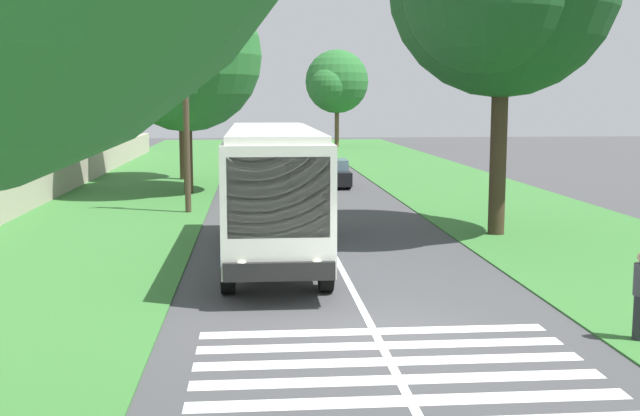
# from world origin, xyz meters

# --- Properties ---
(ground) EXTENTS (160.00, 160.00, 0.00)m
(ground) POSITION_xyz_m (0.00, 0.00, 0.00)
(ground) COLOR #424244
(grass_verge_left) EXTENTS (120.00, 8.00, 0.04)m
(grass_verge_left) POSITION_xyz_m (15.00, 8.20, 0.02)
(grass_verge_left) COLOR #387533
(grass_verge_left) RESTS_ON ground
(grass_verge_right) EXTENTS (120.00, 8.00, 0.04)m
(grass_verge_right) POSITION_xyz_m (15.00, -8.20, 0.02)
(grass_verge_right) COLOR #387533
(grass_verge_right) RESTS_ON ground
(centre_line) EXTENTS (110.00, 0.16, 0.01)m
(centre_line) POSITION_xyz_m (15.00, 0.00, 0.00)
(centre_line) COLOR silver
(centre_line) RESTS_ON ground
(coach_bus) EXTENTS (11.16, 2.62, 3.73)m
(coach_bus) POSITION_xyz_m (7.43, 1.80, 2.15)
(coach_bus) COLOR silver
(coach_bus) RESTS_ON ground
(zebra_crossing) EXTENTS (4.95, 6.80, 0.01)m
(zebra_crossing) POSITION_xyz_m (-2.09, 0.00, 0.00)
(zebra_crossing) COLOR silver
(zebra_crossing) RESTS_ON ground
(trailing_car_0) EXTENTS (4.30, 1.78, 1.43)m
(trailing_car_0) POSITION_xyz_m (26.34, -1.73, 0.67)
(trailing_car_0) COLOR black
(trailing_car_0) RESTS_ON ground
(trailing_car_1) EXTENTS (4.30, 1.78, 1.43)m
(trailing_car_1) POSITION_xyz_m (31.47, 1.57, 0.67)
(trailing_car_1) COLOR gray
(trailing_car_1) RESTS_ON ground
(trailing_minibus_0) EXTENTS (6.00, 2.14, 2.53)m
(trailing_minibus_0) POSITION_xyz_m (40.69, 1.71, 1.55)
(trailing_minibus_0) COLOR #CC4C33
(trailing_minibus_0) RESTS_ON ground
(roadside_tree_left_0) EXTENTS (6.14, 5.02, 10.06)m
(roadside_tree_left_0) POSITION_xyz_m (30.38, 6.38, 7.42)
(roadside_tree_left_0) COLOR #4C3826
(roadside_tree_left_0) RESTS_ON grass_verge_left
(roadside_tree_left_1) EXTENTS (9.13, 7.21, 10.14)m
(roadside_tree_left_1) POSITION_xyz_m (23.76, 5.69, 6.35)
(roadside_tree_left_1) COLOR #3D2D1E
(roadside_tree_left_1) RESTS_ON grass_verge_left
(roadside_tree_right_1) EXTENTS (7.37, 6.03, 9.23)m
(roadside_tree_right_1) POSITION_xyz_m (61.11, -5.56, 6.07)
(roadside_tree_right_1) COLOR brown
(roadside_tree_right_1) RESTS_ON grass_verge_right
(utility_pole) EXTENTS (0.24, 1.40, 7.55)m
(utility_pole) POSITION_xyz_m (16.92, 4.96, 3.96)
(utility_pole) COLOR #473828
(utility_pole) RESTS_ON grass_verge_left
(roadside_wall) EXTENTS (70.00, 0.40, 1.60)m
(roadside_wall) POSITION_xyz_m (20.00, 11.60, 0.84)
(roadside_wall) COLOR #B2A893
(roadside_wall) RESTS_ON grass_verge_left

